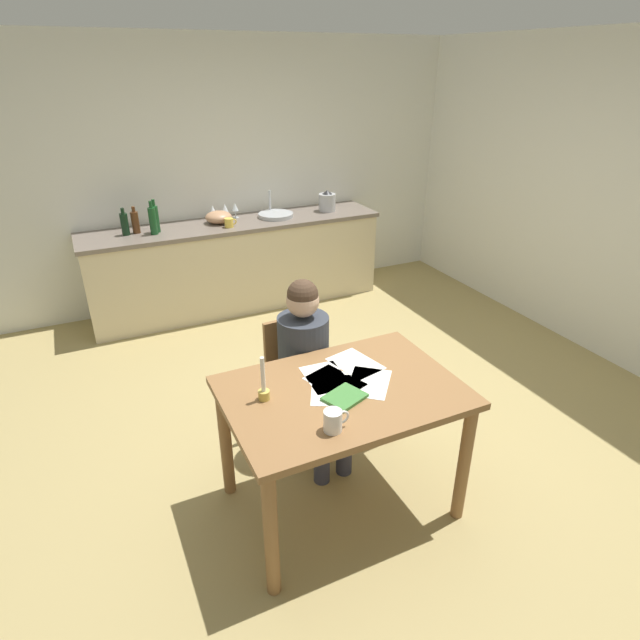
% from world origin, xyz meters
% --- Properties ---
extents(ground_plane, '(5.20, 5.20, 0.04)m').
position_xyz_m(ground_plane, '(0.00, 0.00, -0.02)').
color(ground_plane, tan).
extents(wall_back, '(5.20, 0.12, 2.60)m').
position_xyz_m(wall_back, '(0.00, 2.60, 1.30)').
color(wall_back, silver).
rests_on(wall_back, ground).
extents(wall_right, '(0.12, 5.20, 2.60)m').
position_xyz_m(wall_right, '(2.60, 0.00, 1.30)').
color(wall_right, silver).
rests_on(wall_right, ground).
extents(kitchen_counter, '(2.99, 0.64, 0.90)m').
position_xyz_m(kitchen_counter, '(0.00, 2.24, 0.45)').
color(kitchen_counter, beige).
rests_on(kitchen_counter, ground).
extents(dining_table, '(1.24, 0.87, 0.80)m').
position_xyz_m(dining_table, '(-0.33, -0.73, 0.68)').
color(dining_table, olive).
rests_on(dining_table, ground).
extents(chair_at_table, '(0.43, 0.43, 0.86)m').
position_xyz_m(chair_at_table, '(-0.30, -0.06, 0.48)').
color(chair_at_table, olive).
rests_on(chair_at_table, ground).
extents(person_seated, '(0.34, 0.60, 1.19)m').
position_xyz_m(person_seated, '(-0.29, -0.21, 0.68)').
color(person_seated, '#333842').
rests_on(person_seated, ground).
extents(coffee_mug, '(0.13, 0.09, 0.11)m').
position_xyz_m(coffee_mug, '(-0.53, -1.02, 0.85)').
color(coffee_mug, white).
rests_on(coffee_mug, dining_table).
extents(candlestick, '(0.06, 0.06, 0.25)m').
position_xyz_m(candlestick, '(-0.73, -0.64, 0.87)').
color(candlestick, gold).
rests_on(candlestick, dining_table).
extents(book_magazine, '(0.24, 0.22, 0.02)m').
position_xyz_m(book_magazine, '(-0.36, -0.82, 0.81)').
color(book_magazine, '#3F7D38').
rests_on(book_magazine, dining_table).
extents(paper_letter, '(0.30, 0.35, 0.00)m').
position_xyz_m(paper_letter, '(-0.33, -0.65, 0.80)').
color(paper_letter, white).
rests_on(paper_letter, dining_table).
extents(paper_bill, '(0.32, 0.36, 0.00)m').
position_xyz_m(paper_bill, '(-0.39, -0.71, 0.80)').
color(paper_bill, white).
rests_on(paper_bill, dining_table).
extents(paper_envelope, '(0.27, 0.34, 0.00)m').
position_xyz_m(paper_envelope, '(-0.14, -0.53, 0.80)').
color(paper_envelope, white).
rests_on(paper_envelope, dining_table).
extents(paper_receipt, '(0.35, 0.36, 0.00)m').
position_xyz_m(paper_receipt, '(-0.17, -0.74, 0.80)').
color(paper_receipt, white).
rests_on(paper_receipt, dining_table).
extents(paper_notice, '(0.23, 0.31, 0.00)m').
position_xyz_m(paper_notice, '(-0.36, -0.59, 0.80)').
color(paper_notice, white).
rests_on(paper_notice, dining_table).
extents(sink_unit, '(0.36, 0.36, 0.24)m').
position_xyz_m(sink_unit, '(0.44, 2.24, 0.92)').
color(sink_unit, '#B2B7BC').
rests_on(sink_unit, kitchen_counter).
extents(bottle_oil, '(0.07, 0.07, 0.25)m').
position_xyz_m(bottle_oil, '(-1.03, 2.25, 1.01)').
color(bottle_oil, black).
rests_on(bottle_oil, kitchen_counter).
extents(bottle_vinegar, '(0.07, 0.07, 0.25)m').
position_xyz_m(bottle_vinegar, '(-0.94, 2.28, 1.01)').
color(bottle_vinegar, '#593319').
rests_on(bottle_vinegar, kitchen_counter).
extents(bottle_wine_red, '(0.07, 0.07, 0.31)m').
position_xyz_m(bottle_wine_red, '(-0.79, 2.17, 1.03)').
color(bottle_wine_red, '#194C23').
rests_on(bottle_wine_red, kitchen_counter).
extents(bottle_sauce, '(0.07, 0.07, 0.31)m').
position_xyz_m(bottle_sauce, '(-0.76, 2.23, 1.03)').
color(bottle_sauce, '#194C23').
rests_on(bottle_sauce, kitchen_counter).
extents(mixing_bowl, '(0.26, 0.26, 0.12)m').
position_xyz_m(mixing_bowl, '(-0.15, 2.28, 0.96)').
color(mixing_bowl, tan).
rests_on(mixing_bowl, kitchen_counter).
extents(stovetop_kettle, '(0.18, 0.18, 0.22)m').
position_xyz_m(stovetop_kettle, '(1.03, 2.24, 1.00)').
color(stovetop_kettle, '#B7BABF').
rests_on(stovetop_kettle, kitchen_counter).
extents(wine_glass_near_sink, '(0.07, 0.07, 0.15)m').
position_xyz_m(wine_glass_near_sink, '(0.06, 2.39, 1.01)').
color(wine_glass_near_sink, silver).
rests_on(wine_glass_near_sink, kitchen_counter).
extents(wine_glass_by_kettle, '(0.07, 0.07, 0.15)m').
position_xyz_m(wine_glass_by_kettle, '(-0.05, 2.39, 1.01)').
color(wine_glass_by_kettle, silver).
rests_on(wine_glass_by_kettle, kitchen_counter).
extents(wine_glass_back_left, '(0.07, 0.07, 0.15)m').
position_xyz_m(wine_glass_back_left, '(-0.17, 2.39, 1.01)').
color(wine_glass_back_left, silver).
rests_on(wine_glass_back_left, kitchen_counter).
extents(teacup_on_counter, '(0.12, 0.08, 0.09)m').
position_xyz_m(teacup_on_counter, '(-0.10, 2.09, 0.94)').
color(teacup_on_counter, '#F2CC4C').
rests_on(teacup_on_counter, kitchen_counter).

